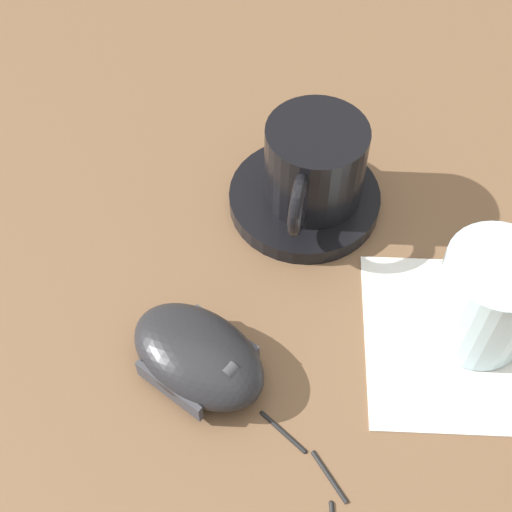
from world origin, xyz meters
name	(u,v)px	position (x,y,z in m)	size (l,w,h in m)	color
ground_plane	(320,342)	(0.00, 0.00, 0.00)	(3.00, 3.00, 0.00)	brown
saucer	(304,199)	(-0.01, 0.13, 0.01)	(0.12, 0.12, 0.01)	black
coffee_cup	(309,165)	(0.00, 0.13, 0.05)	(0.08, 0.11, 0.07)	black
computer_mouse	(198,356)	(-0.08, -0.02, 0.02)	(0.12, 0.11, 0.04)	black
napkin_under_glass	(464,338)	(0.10, 0.00, 0.00)	(0.14, 0.14, 0.00)	silver
drinking_glass	(487,298)	(0.11, 0.01, 0.04)	(0.07, 0.07, 0.08)	silver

